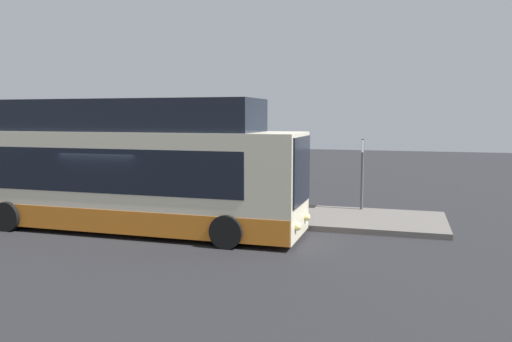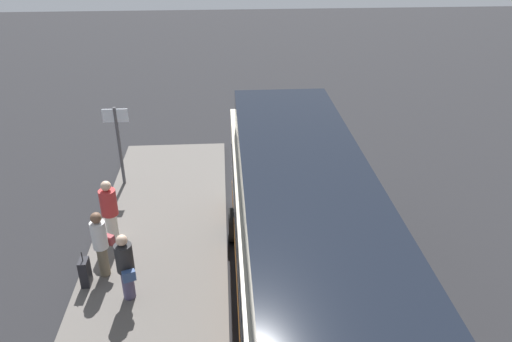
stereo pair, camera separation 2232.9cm
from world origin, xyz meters
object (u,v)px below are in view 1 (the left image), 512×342
at_px(passenger_waiting, 240,180).
at_px(passenger_with_bags, 276,181).
at_px(passenger_boarding, 212,183).
at_px(sign_post, 362,165).
at_px(suitcase, 234,194).
at_px(bus_lead, 122,172).

bearing_deg(passenger_waiting, passenger_with_bags, 122.14).
height_order(passenger_boarding, sign_post, sign_post).
bearing_deg(passenger_boarding, passenger_with_bags, -93.21).
bearing_deg(passenger_waiting, suitcase, -106.52).
xyz_separation_m(suitcase, sign_post, (4.96, -0.05, 1.29)).
height_order(bus_lead, suitcase, bus_lead).
relative_size(passenger_waiting, suitcase, 1.87).
relative_size(bus_lead, passenger_waiting, 6.48).
xyz_separation_m(passenger_waiting, suitcase, (-0.36, 0.37, -0.61)).
distance_m(passenger_with_bags, sign_post, 3.26).
relative_size(bus_lead, passenger_with_bags, 6.37).
distance_m(passenger_boarding, passenger_waiting, 1.13).
height_order(passenger_boarding, passenger_with_bags, passenger_with_bags).
height_order(passenger_waiting, sign_post, sign_post).
height_order(bus_lead, passenger_waiting, bus_lead).
bearing_deg(passenger_boarding, passenger_waiting, -72.73).
bearing_deg(sign_post, passenger_with_bags, -175.52).
bearing_deg(passenger_waiting, bus_lead, 0.58).
bearing_deg(passenger_boarding, sign_post, -101.28).
relative_size(passenger_boarding, passenger_waiting, 0.97).
bearing_deg(passenger_waiting, passenger_boarding, -21.33).
bearing_deg(sign_post, passenger_waiting, -176.08).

